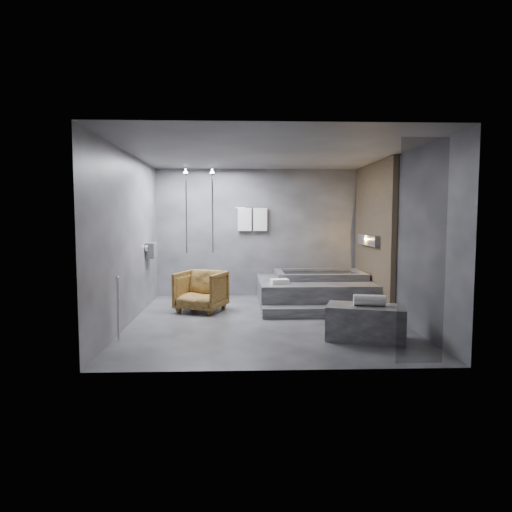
{
  "coord_description": "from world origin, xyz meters",
  "views": [
    {
      "loc": [
        -0.46,
        -7.58,
        1.76
      ],
      "look_at": [
        -0.15,
        0.3,
        1.08
      ],
      "focal_mm": 32.0,
      "sensor_mm": 36.0,
      "label": 1
    }
  ],
  "objects": [
    {
      "name": "driftwood_chair",
      "position": [
        -1.16,
        0.85,
        0.38
      ],
      "size": [
        1.05,
        1.06,
        0.75
      ],
      "primitive_type": "imported",
      "rotation": [
        0.0,
        0.0,
        -0.37
      ],
      "color": "#442D11",
      "rests_on": "ground"
    },
    {
      "name": "room",
      "position": [
        0.4,
        0.24,
        1.73
      ],
      "size": [
        5.0,
        5.04,
        2.82
      ],
      "color": "#303033",
      "rests_on": "ground"
    },
    {
      "name": "deck_towel",
      "position": [
        0.32,
        0.9,
        0.54
      ],
      "size": [
        0.36,
        0.29,
        0.09
      ],
      "primitive_type": "cube",
      "rotation": [
        0.0,
        0.0,
        0.17
      ],
      "color": "white",
      "rests_on": "tub_deck"
    },
    {
      "name": "concrete_bench",
      "position": [
        1.36,
        -1.23,
        0.25
      ],
      "size": [
        1.22,
        0.91,
        0.49
      ],
      "primitive_type": "cube",
      "rotation": [
        0.0,
        0.0,
        -0.31
      ],
      "color": "#38393B",
      "rests_on": "ground"
    },
    {
      "name": "tub_deck",
      "position": [
        1.05,
        1.45,
        0.25
      ],
      "size": [
        2.2,
        2.0,
        0.5
      ],
      "primitive_type": "cube",
      "color": "#353538",
      "rests_on": "ground"
    },
    {
      "name": "rolled_towel",
      "position": [
        1.41,
        -1.24,
        0.57
      ],
      "size": [
        0.47,
        0.24,
        0.16
      ],
      "primitive_type": "cylinder",
      "rotation": [
        0.0,
        1.57,
        -0.18
      ],
      "color": "white",
      "rests_on": "concrete_bench"
    },
    {
      "name": "tub_step",
      "position": [
        1.05,
        0.27,
        0.09
      ],
      "size": [
        2.2,
        0.36,
        0.18
      ],
      "primitive_type": "cube",
      "color": "#353538",
      "rests_on": "ground"
    }
  ]
}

